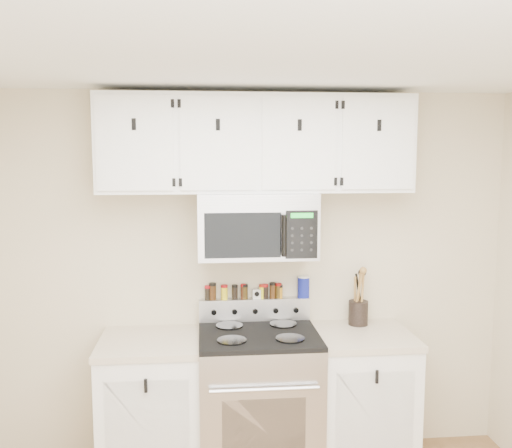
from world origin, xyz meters
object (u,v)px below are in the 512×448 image
at_px(range, 259,401).
at_px(utensil_crock, 358,311).
at_px(microwave, 257,225).
at_px(salt_canister, 303,287).

height_order(range, utensil_crock, utensil_crock).
relative_size(range, microwave, 1.45).
height_order(utensil_crock, salt_canister, utensil_crock).
xyz_separation_m(microwave, salt_canister, (0.34, 0.16, -0.45)).
xyz_separation_m(microwave, utensil_crock, (0.71, 0.07, -0.61)).
xyz_separation_m(utensil_crock, salt_canister, (-0.37, 0.08, 0.16)).
bearing_deg(range, salt_canister, 39.70).
bearing_deg(utensil_crock, microwave, -174.09).
distance_m(utensil_crock, salt_canister, 0.41).
bearing_deg(microwave, utensil_crock, 5.91).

